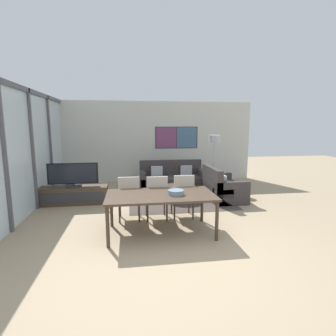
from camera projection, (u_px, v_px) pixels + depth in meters
name	position (u px, v px, depth m)	size (l,w,h in m)	color
ground_plane	(186.00, 256.00, 3.99)	(24.00, 24.00, 0.00)	#9E896B
wall_back	(153.00, 142.00, 9.23)	(7.14, 0.09, 2.80)	silver
window_wall_left	(31.00, 145.00, 6.04)	(0.07, 5.59, 2.80)	silver
area_rug	(179.00, 200.00, 7.02)	(2.66, 2.18, 0.01)	#473D38
tv_console	(74.00, 195.00, 6.63)	(1.67, 0.45, 0.45)	#423326
television	(73.00, 175.00, 6.55)	(1.23, 0.20, 0.60)	#2D2D33
sofa_main	(172.00, 180.00, 8.20)	(1.98, 0.86, 0.88)	#383333
sofa_side	(221.00, 189.00, 7.07)	(0.86, 1.36, 0.88)	#383333
coffee_table	(180.00, 189.00, 6.97)	(0.86, 0.86, 0.38)	#423326
dining_table	(161.00, 197.00, 4.75)	(1.95, 1.05, 0.74)	#423326
dining_chair_left	(129.00, 197.00, 5.41)	(0.46, 0.46, 0.95)	#B2A899
dining_chair_centre	(157.00, 196.00, 5.45)	(0.46, 0.46, 0.95)	#B2A899
dining_chair_right	(183.00, 194.00, 5.59)	(0.46, 0.46, 0.95)	#B2A899
fruit_bowl	(176.00, 192.00, 4.70)	(0.29, 0.29, 0.09)	slate
floor_lamp	(215.00, 143.00, 8.07)	(0.36, 0.36, 1.68)	#2D2D33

